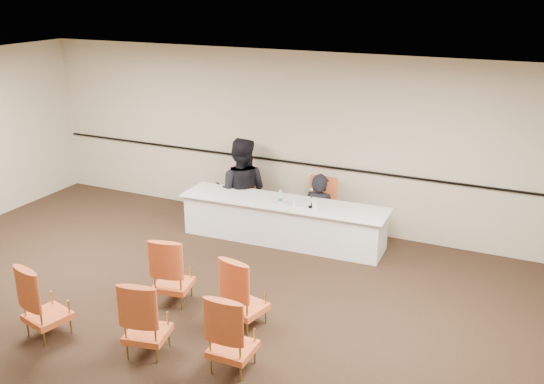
{
  "coord_description": "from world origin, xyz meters",
  "views": [
    {
      "loc": [
        3.92,
        -5.32,
        4.09
      ],
      "look_at": [
        0.23,
        2.6,
        1.02
      ],
      "focal_mm": 40.0,
      "sensor_mm": 36.0,
      "label": 1
    }
  ],
  "objects": [
    {
      "name": "water_bottle",
      "position": [
        0.18,
        3.03,
        0.8
      ],
      "size": [
        0.09,
        0.09,
        0.22
      ],
      "primitive_type": null,
      "rotation": [
        0.0,
        0.0,
        0.43
      ],
      "color": "#167C71",
      "rests_on": "panel_table"
    },
    {
      "name": "microphone",
      "position": [
        0.71,
        3.05,
        0.83
      ],
      "size": [
        0.17,
        0.22,
        0.28
      ],
      "primitive_type": null,
      "rotation": [
        0.0,
        0.0,
        0.4
      ],
      "color": "black",
      "rests_on": "panel_table"
    },
    {
      "name": "aud_chair_back_mid",
      "position": [
        0.08,
        -0.47,
        0.47
      ],
      "size": [
        0.59,
        0.59,
        0.95
      ],
      "primitive_type": null,
      "rotation": [
        0.0,
        0.0,
        0.21
      ],
      "color": "#CE5625",
      "rests_on": "ground"
    },
    {
      "name": "panelist_second_chair",
      "position": [
        -0.83,
        3.59,
        0.47
      ],
      "size": [
        0.52,
        0.52,
        0.95
      ],
      "primitive_type": null,
      "rotation": [
        0.0,
        0.0,
        0.04
      ],
      "color": "#CE5625",
      "rests_on": "ground"
    },
    {
      "name": "panelist_main",
      "position": [
        0.62,
        3.65,
        0.25
      ],
      "size": [
        0.61,
        0.41,
        1.63
      ],
      "primitive_type": "imported",
      "rotation": [
        0.0,
        0.0,
        3.11
      ],
      "color": "black",
      "rests_on": "ground"
    },
    {
      "name": "aud_chair_back_right",
      "position": [
        1.12,
        -0.32,
        0.47
      ],
      "size": [
        0.51,
        0.51,
        0.95
      ],
      "primitive_type": null,
      "rotation": [
        0.0,
        0.0,
        0.02
      ],
      "color": "#CE5625",
      "rests_on": "ground"
    },
    {
      "name": "wall_rail",
      "position": [
        0.0,
        3.96,
        1.1
      ],
      "size": [
        9.8,
        0.04,
        0.03
      ],
      "primitive_type": "cube",
      "color": "black",
      "rests_on": "wall_back"
    },
    {
      "name": "papers",
      "position": [
        0.52,
        3.1,
        0.69
      ],
      "size": [
        0.37,
        0.34,
        0.0
      ],
      "primitive_type": "cube",
      "rotation": [
        0.0,
        0.0,
        0.54
      ],
      "color": "white",
      "rests_on": "panel_table"
    },
    {
      "name": "panelist_second",
      "position": [
        -0.83,
        3.59,
        0.54
      ],
      "size": [
        1.11,
        0.96,
        1.98
      ],
      "primitive_type": "imported",
      "rotation": [
        0.0,
        0.0,
        3.39
      ],
      "color": "black",
      "rests_on": "ground"
    },
    {
      "name": "floor",
      "position": [
        0.0,
        0.0,
        0.0
      ],
      "size": [
        10.0,
        10.0,
        0.0
      ],
      "primitive_type": "plane",
      "color": "black",
      "rests_on": "ground"
    },
    {
      "name": "panel_table",
      "position": [
        0.2,
        3.1,
        0.34
      ],
      "size": [
        3.47,
        0.93,
        0.69
      ],
      "primitive_type": null,
      "rotation": [
        0.0,
        0.0,
        0.04
      ],
      "color": "white",
      "rests_on": "ground"
    },
    {
      "name": "aud_chair_front_right",
      "position": [
        0.83,
        0.52,
        0.47
      ],
      "size": [
        0.6,
        0.6,
        0.95
      ],
      "primitive_type": null,
      "rotation": [
        0.0,
        0.0,
        -0.22
      ],
      "color": "#CE5625",
      "rests_on": "ground"
    },
    {
      "name": "aud_chair_front_mid",
      "position": [
        -0.31,
        0.65,
        0.47
      ],
      "size": [
        0.59,
        0.59,
        0.95
      ],
      "primitive_type": null,
      "rotation": [
        0.0,
        0.0,
        0.2
      ],
      "color": "#CE5625",
      "rests_on": "ground"
    },
    {
      "name": "panelist_main_chair",
      "position": [
        0.62,
        3.65,
        0.47
      ],
      "size": [
        0.52,
        0.52,
        0.95
      ],
      "primitive_type": null,
      "rotation": [
        0.0,
        0.0,
        0.04
      ],
      "color": "#CE5625",
      "rests_on": "ground"
    },
    {
      "name": "coffee_cup",
      "position": [
        0.79,
        2.98,
        0.76
      ],
      "size": [
        0.09,
        0.09,
        0.14
      ],
      "primitive_type": "cylinder",
      "rotation": [
        0.0,
        0.0,
        0.01
      ],
      "color": "white",
      "rests_on": "panel_table"
    },
    {
      "name": "ceiling",
      "position": [
        0.0,
        0.0,
        3.0
      ],
      "size": [
        10.0,
        10.0,
        0.0
      ],
      "primitive_type": "plane",
      "rotation": [
        3.14,
        0.0,
        0.0
      ],
      "color": "silver",
      "rests_on": "ground"
    },
    {
      "name": "wall_back",
      "position": [
        0.0,
        4.0,
        1.5
      ],
      "size": [
        10.0,
        0.04,
        3.0
      ],
      "primitive_type": "cube",
      "color": "beige",
      "rests_on": "ground"
    },
    {
      "name": "drinking_glass",
      "position": [
        0.43,
        3.0,
        0.74
      ],
      "size": [
        0.06,
        0.06,
        0.1
      ],
      "primitive_type": "cylinder",
      "rotation": [
        0.0,
        0.0,
        -0.01
      ],
      "color": "white",
      "rests_on": "panel_table"
    },
    {
      "name": "aud_chair_back_left",
      "position": [
        -1.23,
        -0.67,
        0.47
      ],
      "size": [
        0.61,
        0.61,
        0.95
      ],
      "primitive_type": null,
      "rotation": [
        0.0,
        0.0,
        -0.24
      ],
      "color": "#CE5625",
      "rests_on": "ground"
    }
  ]
}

